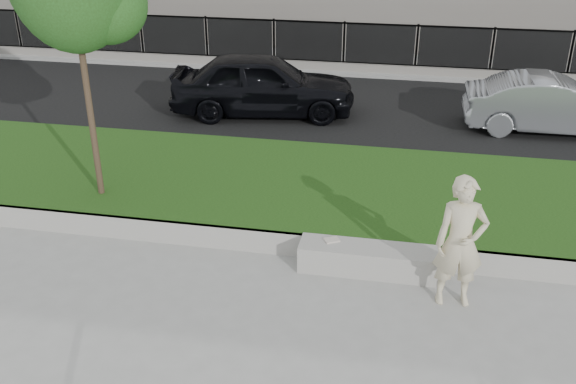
% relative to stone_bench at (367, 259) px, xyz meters
% --- Properties ---
extents(ground, '(90.00, 90.00, 0.00)m').
position_rel_stone_bench_xyz_m(ground, '(-1.06, -0.80, -0.21)').
color(ground, gray).
rests_on(ground, ground).
extents(grass_bank, '(34.00, 4.00, 0.40)m').
position_rel_stone_bench_xyz_m(grass_bank, '(-1.06, 2.20, -0.01)').
color(grass_bank, '#13370D').
rests_on(grass_bank, ground).
extents(grass_kerb, '(34.00, 0.08, 0.40)m').
position_rel_stone_bench_xyz_m(grass_kerb, '(-1.06, 0.24, -0.01)').
color(grass_kerb, gray).
rests_on(grass_kerb, ground).
extents(street, '(34.00, 7.00, 0.04)m').
position_rel_stone_bench_xyz_m(street, '(-1.06, 7.70, -0.19)').
color(street, black).
rests_on(street, ground).
extents(far_pavement, '(34.00, 3.00, 0.12)m').
position_rel_stone_bench_xyz_m(far_pavement, '(-1.06, 12.20, -0.15)').
color(far_pavement, gray).
rests_on(far_pavement, ground).
extents(iron_fence, '(32.00, 0.30, 1.50)m').
position_rel_stone_bench_xyz_m(iron_fence, '(-1.06, 11.20, 0.33)').
color(iron_fence, slate).
rests_on(iron_fence, far_pavement).
extents(stone_bench, '(2.10, 0.52, 0.43)m').
position_rel_stone_bench_xyz_m(stone_bench, '(0.00, 0.00, 0.00)').
color(stone_bench, gray).
rests_on(stone_bench, ground).
extents(man, '(0.76, 0.55, 1.94)m').
position_rel_stone_bench_xyz_m(man, '(1.27, -0.55, 0.75)').
color(man, beige).
rests_on(man, ground).
extents(book, '(0.27, 0.25, 0.03)m').
position_rel_stone_bench_xyz_m(book, '(-0.57, 0.09, 0.23)').
color(book, beige).
rests_on(book, stone_bench).
extents(car_dark, '(4.84, 2.54, 1.57)m').
position_rel_stone_bench_xyz_m(car_dark, '(-3.22, 6.86, 0.61)').
color(car_dark, black).
rests_on(car_dark, street).
extents(car_silver, '(4.04, 1.47, 1.32)m').
position_rel_stone_bench_xyz_m(car_silver, '(3.75, 6.90, 0.49)').
color(car_silver, gray).
rests_on(car_silver, street).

